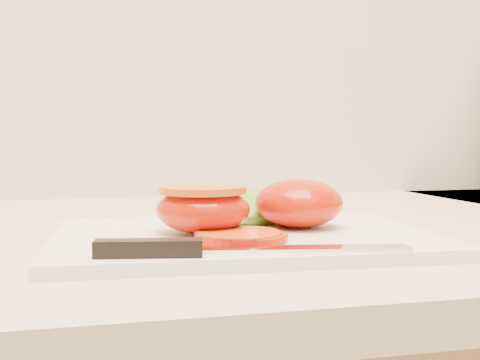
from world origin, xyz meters
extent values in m
cube|color=beige|center=(0.00, 1.68, 0.92)|extent=(3.92, 0.65, 0.03)
cube|color=white|center=(-0.23, 1.56, 0.94)|extent=(0.34, 0.25, 0.01)
ellipsoid|color=red|center=(-0.17, 1.57, 0.96)|extent=(0.08, 0.08, 0.04)
ellipsoid|color=red|center=(-0.26, 1.56, 0.96)|extent=(0.08, 0.08, 0.04)
cylinder|color=#B83611|center=(-0.26, 1.56, 0.98)|extent=(0.08, 0.08, 0.01)
cylinder|color=orange|center=(-0.24, 1.52, 0.94)|extent=(0.07, 0.07, 0.01)
cylinder|color=orange|center=(-0.24, 1.51, 0.94)|extent=(0.06, 0.06, 0.01)
ellipsoid|color=#6AA92C|center=(-0.20, 1.63, 0.95)|extent=(0.14, 0.12, 0.03)
cube|color=silver|center=(-0.21, 1.46, 0.94)|extent=(0.16, 0.05, 0.00)
cube|color=black|center=(-0.32, 1.47, 0.95)|extent=(0.08, 0.03, 0.01)
camera|label=1|loc=(-0.35, 1.05, 1.02)|focal=45.00mm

